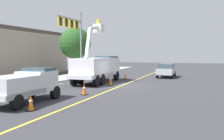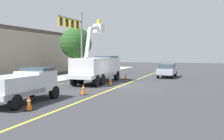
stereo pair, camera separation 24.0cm
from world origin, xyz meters
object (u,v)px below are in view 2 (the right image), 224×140
Objects in this scene: utility_bucket_truck at (98,67)px; passing_minivan at (167,70)px; service_pickup_truck at (23,84)px; traffic_cone_leading at (29,103)px; traffic_cone_mid_front at (83,89)px; traffic_signal_mast at (75,31)px; traffic_cone_trailing at (126,76)px; traffic_cone_mid_rear at (110,81)px.

passing_minivan is at bearing -34.76° from utility_bucket_truck.
passing_minivan is (19.73, -5.68, -0.15)m from service_pickup_truck.
traffic_cone_leading is at bearing 169.49° from passing_minivan.
traffic_signal_mast is at bearing 31.31° from traffic_cone_mid_front.
utility_bucket_truck reaches higher than traffic_cone_leading.
traffic_cone_leading is (-13.05, -1.82, -1.18)m from utility_bucket_truck.
service_pickup_truck is at bearing -179.45° from utility_bucket_truck.
passing_minivan is (8.34, -5.79, -0.63)m from utility_bucket_truck.
traffic_cone_leading is 1.14× the size of traffic_cone_trailing.
traffic_cone_mid_rear is at bearing -127.23° from utility_bucket_truck.
traffic_cone_mid_front is (5.54, -0.35, -0.02)m from traffic_cone_leading.
passing_minivan is at bearing -21.32° from traffic_cone_mid_rear.
traffic_cone_leading is 0.10× the size of traffic_signal_mast.
traffic_cone_mid_front is at bearing -27.87° from service_pickup_truck.
utility_bucket_truck is 10.10× the size of traffic_cone_mid_front.
service_pickup_truck is 6.57× the size of traffic_cone_leading.
traffic_cone_leading is 1.06× the size of traffic_cone_mid_rear.
traffic_cone_trailing is (11.39, 0.39, -0.03)m from traffic_cone_mid_front.
traffic_cone_mid_rear is at bearing -128.10° from traffic_signal_mast.
traffic_cone_trailing is (16.94, 0.04, -0.05)m from traffic_cone_leading.
traffic_signal_mast reaches higher than passing_minivan.
traffic_signal_mast is at bearing 21.09° from traffic_cone_leading.
passing_minivan reaches higher than traffic_cone_trailing.
traffic_cone_mid_front is 0.10× the size of traffic_signal_mast.
utility_bucket_truck is 1.46× the size of service_pickup_truck.
passing_minivan is at bearing -12.86° from traffic_cone_mid_front.
traffic_cone_leading is at bearing -158.91° from traffic_signal_mast.
utility_bucket_truck reaches higher than traffic_cone_mid_front.
service_pickup_truck reaches higher than traffic_cone_leading.
utility_bucket_truck is 10.17m from passing_minivan.
service_pickup_truck is 20.53m from passing_minivan.
traffic_cone_leading is 18.66m from traffic_signal_mast.
traffic_cone_mid_front is at bearing -148.69° from traffic_signal_mast.
traffic_cone_mid_front is at bearing -178.05° from traffic_cone_trailing.
traffic_cone_mid_front reaches higher than traffic_cone_mid_rear.
passing_minivan is 5.63× the size of traffic_cone_leading.
traffic_cone_mid_rear reaches higher than traffic_cone_trailing.
traffic_signal_mast is at bearing 114.09° from passing_minivan.
traffic_cone_mid_front is 6.02m from traffic_cone_mid_rear.
traffic_cone_trailing is at bearing -24.60° from utility_bucket_truck.
traffic_cone_leading reaches higher than traffic_cone_mid_rear.
traffic_cone_mid_front is at bearing -3.61° from traffic_cone_leading.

